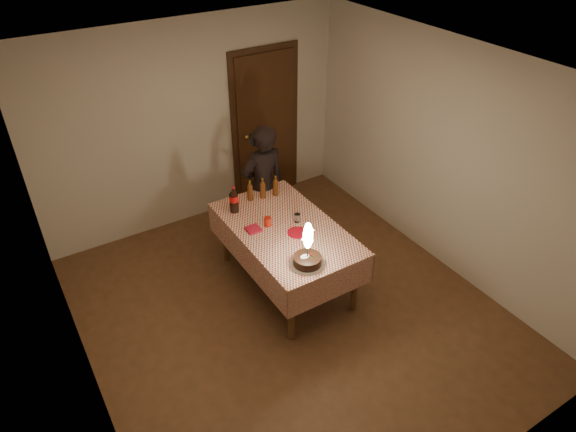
# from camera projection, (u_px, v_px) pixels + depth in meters

# --- Properties ---
(ground) EXTENTS (4.00, 4.50, 0.01)m
(ground) POSITION_uv_depth(u_px,v_px,m) (290.00, 312.00, 5.49)
(ground) COLOR brown
(ground) RESTS_ON ground
(room_shell) EXTENTS (4.04, 4.54, 2.62)m
(room_shell) POSITION_uv_depth(u_px,v_px,m) (289.00, 173.00, 4.63)
(room_shell) COLOR beige
(room_shell) RESTS_ON ground
(dining_table) EXTENTS (1.02, 1.72, 0.77)m
(dining_table) POSITION_uv_depth(u_px,v_px,m) (286.00, 235.00, 5.50)
(dining_table) COLOR brown
(dining_table) RESTS_ON ground
(birthday_cake) EXTENTS (0.34, 0.34, 0.48)m
(birthday_cake) POSITION_uv_depth(u_px,v_px,m) (308.00, 254.00, 4.88)
(birthday_cake) COLOR white
(birthday_cake) RESTS_ON dining_table
(red_plate) EXTENTS (0.22, 0.22, 0.01)m
(red_plate) POSITION_uv_depth(u_px,v_px,m) (298.00, 233.00, 5.36)
(red_plate) COLOR #AC0B1B
(red_plate) RESTS_ON dining_table
(red_cup) EXTENTS (0.08, 0.08, 0.10)m
(red_cup) POSITION_uv_depth(u_px,v_px,m) (268.00, 222.00, 5.45)
(red_cup) COLOR #AE1C0C
(red_cup) RESTS_ON dining_table
(clear_cup) EXTENTS (0.07, 0.07, 0.09)m
(clear_cup) POSITION_uv_depth(u_px,v_px,m) (297.00, 218.00, 5.52)
(clear_cup) COLOR white
(clear_cup) RESTS_ON dining_table
(napkin_stack) EXTENTS (0.15, 0.15, 0.02)m
(napkin_stack) POSITION_uv_depth(u_px,v_px,m) (253.00, 229.00, 5.40)
(napkin_stack) COLOR #A41227
(napkin_stack) RESTS_ON dining_table
(cola_bottle) EXTENTS (0.10, 0.10, 0.32)m
(cola_bottle) POSITION_uv_depth(u_px,v_px,m) (234.00, 200.00, 5.62)
(cola_bottle) COLOR black
(cola_bottle) RESTS_ON dining_table
(amber_bottle_left) EXTENTS (0.06, 0.06, 0.25)m
(amber_bottle_left) POSITION_uv_depth(u_px,v_px,m) (250.00, 191.00, 5.83)
(amber_bottle_left) COLOR #542A0E
(amber_bottle_left) RESTS_ON dining_table
(amber_bottle_right) EXTENTS (0.06, 0.06, 0.25)m
(amber_bottle_right) POSITION_uv_depth(u_px,v_px,m) (276.00, 186.00, 5.92)
(amber_bottle_right) COLOR #542A0E
(amber_bottle_right) RESTS_ON dining_table
(amber_bottle_mid) EXTENTS (0.06, 0.06, 0.25)m
(amber_bottle_mid) POSITION_uv_depth(u_px,v_px,m) (263.00, 189.00, 5.87)
(amber_bottle_mid) COLOR #542A0E
(amber_bottle_mid) RESTS_ON dining_table
(photographer) EXTENTS (0.58, 0.44, 1.56)m
(photographer) POSITION_uv_depth(u_px,v_px,m) (263.00, 186.00, 6.14)
(photographer) COLOR black
(photographer) RESTS_ON ground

